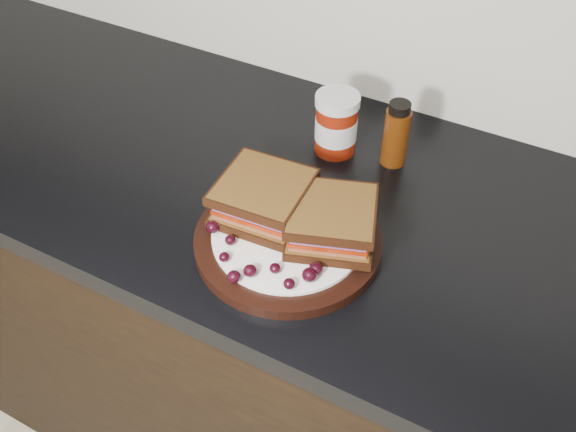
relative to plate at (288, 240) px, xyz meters
name	(u,v)px	position (x,y,z in m)	size (l,w,h in m)	color
base_cabinets	(236,325)	(-0.19, 0.12, -0.48)	(3.96, 0.58, 0.86)	black
countertop	(221,171)	(-0.19, 0.12, -0.03)	(3.98, 0.60, 0.04)	black
plate	(288,240)	(0.00, 0.00, 0.00)	(0.28, 0.28, 0.02)	black
sandwich_left	(263,198)	(-0.05, 0.02, 0.04)	(0.13, 0.13, 0.06)	brown
sandwich_right	(331,222)	(0.06, 0.03, 0.04)	(0.12, 0.12, 0.06)	brown
grape_0	(213,227)	(-0.10, -0.05, 0.02)	(0.02, 0.02, 0.02)	black
grape_1	(230,240)	(-0.06, -0.06, 0.02)	(0.02, 0.02, 0.01)	black
grape_2	(224,257)	(-0.05, -0.09, 0.02)	(0.02, 0.02, 0.01)	black
grape_3	(234,276)	(-0.02, -0.11, 0.02)	(0.02, 0.02, 0.02)	black
grape_4	(250,271)	(-0.01, -0.10, 0.02)	(0.02, 0.02, 0.02)	black
grape_5	(275,268)	(0.02, -0.07, 0.02)	(0.02, 0.02, 0.01)	black
grape_6	(289,284)	(0.05, -0.09, 0.02)	(0.02, 0.02, 0.02)	black
grape_7	(309,275)	(0.07, -0.06, 0.02)	(0.02, 0.02, 0.02)	black
grape_8	(316,269)	(0.07, -0.05, 0.02)	(0.02, 0.02, 0.02)	black
grape_9	(322,251)	(0.06, -0.02, 0.02)	(0.02, 0.02, 0.02)	black
grape_10	(337,241)	(0.07, 0.01, 0.02)	(0.02, 0.02, 0.02)	black
grape_11	(328,234)	(0.06, 0.02, 0.02)	(0.02, 0.02, 0.02)	black
grape_12	(341,224)	(0.06, 0.05, 0.02)	(0.02, 0.02, 0.02)	black
grape_13	(265,196)	(-0.06, 0.05, 0.02)	(0.02, 0.02, 0.02)	black
grape_14	(253,202)	(-0.08, 0.03, 0.02)	(0.02, 0.02, 0.01)	black
grape_15	(244,215)	(-0.07, 0.00, 0.02)	(0.02, 0.02, 0.02)	black
grape_16	(264,195)	(-0.07, 0.05, 0.02)	(0.02, 0.02, 0.02)	black
grape_17	(256,200)	(-0.07, 0.03, 0.03)	(0.02, 0.02, 0.02)	black
grape_18	(235,209)	(-0.09, 0.00, 0.02)	(0.02, 0.02, 0.02)	black
condiment_jar	(336,124)	(-0.03, 0.24, 0.05)	(0.08, 0.08, 0.11)	maroon
oil_bottle	(396,134)	(0.07, 0.26, 0.05)	(0.04, 0.04, 0.12)	#4B2007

